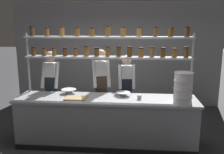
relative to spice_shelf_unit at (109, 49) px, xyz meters
name	(u,v)px	position (x,y,z in m)	size (l,w,h in m)	color
ground_plane	(106,144)	(-0.03, -0.33, -1.80)	(40.00, 40.00, 0.00)	#3D3D42
back_wall	(116,54)	(-0.03, 2.22, -0.36)	(5.76, 0.12, 2.87)	#939399
prep_counter	(106,121)	(-0.03, -0.33, -1.34)	(3.36, 0.76, 0.92)	gray
spice_shelf_unit	(109,49)	(0.00, 0.00, 0.00)	(3.24, 0.28, 2.23)	#ADAFB5
chef_left	(52,85)	(-1.25, 0.23, -0.80)	(0.36, 0.30, 1.72)	black
chef_center	(101,84)	(-0.20, 0.29, -0.77)	(0.42, 0.35, 1.76)	black
chef_right	(126,87)	(0.33, 0.50, -0.87)	(0.39, 0.31, 1.63)	black
container_stack	(183,89)	(1.32, -0.59, -0.60)	(0.32, 0.32, 0.56)	white
cutting_board	(76,98)	(-0.57, -0.43, -0.87)	(0.40, 0.26, 0.02)	#A88456
prep_bowl_near_left	(69,91)	(-0.80, -0.07, -0.84)	(0.30, 0.30, 0.08)	silver
prep_bowl_center_front	(123,94)	(0.29, -0.17, -0.84)	(0.27, 0.27, 0.07)	silver
serving_cup_front	(139,97)	(0.59, -0.36, -0.84)	(0.08, 0.08, 0.08)	#B2B7BC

